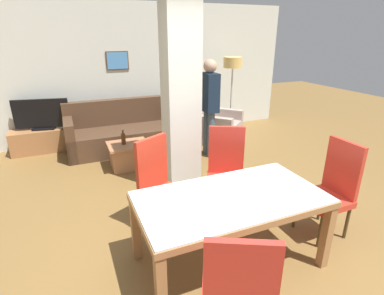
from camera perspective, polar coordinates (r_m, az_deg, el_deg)
name	(u,v)px	position (r m, az deg, el deg)	size (l,w,h in m)	color
ground_plane	(228,260)	(3.20, 6.81, -20.56)	(18.00, 18.00, 0.00)	brown
back_wall	(129,73)	(6.45, -11.98, 13.77)	(7.20, 0.09, 2.70)	silver
divider_pillar	(181,95)	(4.04, -2.13, 10.04)	(0.45, 0.37, 2.70)	silver
dining_table	(230,210)	(2.85, 7.32, -11.65)	(1.72, 0.92, 0.73)	#9D6C40
dining_chair_head_right	(332,187)	(3.60, 25.07, -6.81)	(0.46, 0.46, 1.07)	red
dining_chair_far_right	(226,169)	(3.70, 6.49, -4.08)	(0.62, 0.62, 1.07)	red
dining_chair_far_left	(160,183)	(3.36, -6.15, -6.73)	(0.62, 0.62, 1.07)	red
dining_chair_near_left	(237,295)	(2.14, 8.65, -26.06)	(0.62, 0.62, 1.07)	red
sofa	(125,133)	(5.94, -12.73, 2.73)	(2.12, 0.90, 0.91)	#4B3222
armchair	(216,127)	(6.26, 4.54, 3.82)	(1.22, 1.22, 0.76)	#A8958A
coffee_table	(129,155)	(5.09, -11.95, -1.42)	(0.65, 0.52, 0.42)	#A76C47
bottle	(123,138)	(4.97, -12.95, 1.70)	(0.07, 0.07, 0.26)	#4C2D14
tv_stand	(46,140)	(6.31, -26.01, 1.30)	(1.21, 0.40, 0.43)	#A36A3E
tv_screen	(42,115)	(6.18, -26.73, 5.58)	(0.96, 0.27, 0.57)	black
floor_lamp	(233,69)	(6.72, 7.72, 14.62)	(0.40, 0.40, 1.64)	#B7B7BC
standing_person	(209,102)	(5.26, 3.34, 8.63)	(0.23, 0.39, 1.71)	#3E4F5F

